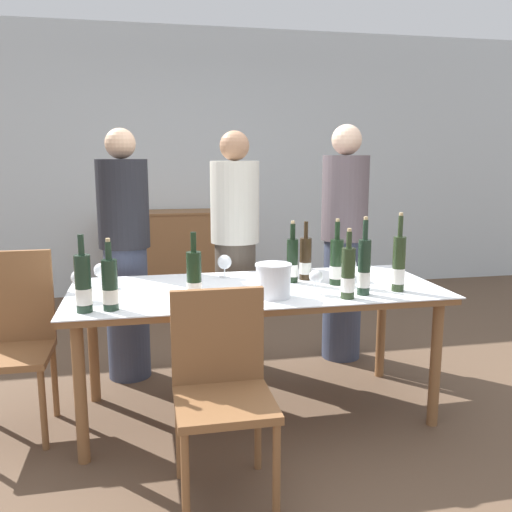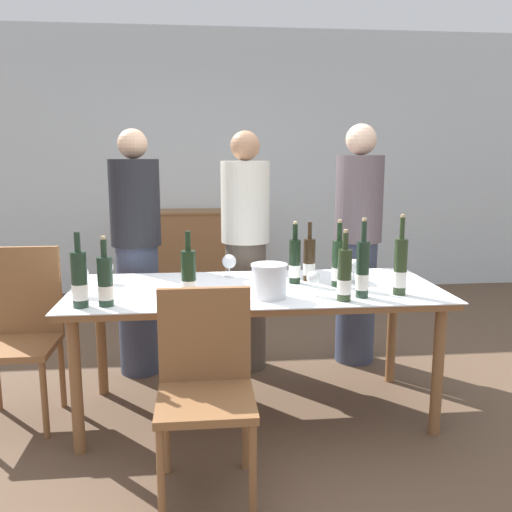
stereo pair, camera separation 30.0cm
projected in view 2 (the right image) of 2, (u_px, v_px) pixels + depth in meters
The scene contains 24 objects.
ground_plane at pixel (256, 412), 3.18m from camera, with size 12.00×12.00×0.00m, color brown.
back_wall at pixel (228, 163), 5.89m from camera, with size 8.00×0.10×2.80m.
sideboard_cabinet at pixel (192, 254), 5.74m from camera, with size 1.18×0.46×0.92m.
dining_table at pixel (256, 299), 3.05m from camera, with size 2.05×0.89×0.75m.
ice_bucket at pixel (269, 280), 2.81m from camera, with size 0.19×0.19×0.18m.
wine_bottle_0 at pixel (105, 282), 2.65m from camera, with size 0.08×0.08×0.35m.
wine_bottle_1 at pixel (309, 261), 3.19m from camera, with size 0.07×0.07×0.35m.
wine_bottle_2 at pixel (295, 262), 3.13m from camera, with size 0.07×0.07×0.36m.
wine_bottle_3 at pixel (80, 281), 2.62m from camera, with size 0.08×0.08×0.37m.
wine_bottle_4 at pixel (344, 276), 2.74m from camera, with size 0.07×0.07×0.37m.
wine_bottle_5 at pixel (339, 264), 3.04m from camera, with size 0.08×0.08×0.38m.
wine_bottle_6 at pixel (400, 268), 2.86m from camera, with size 0.07×0.07×0.43m.
wine_bottle_7 at pixel (363, 270), 2.80m from camera, with size 0.07×0.07×0.42m.
wine_bottle_8 at pixel (189, 277), 2.73m from camera, with size 0.08×0.08×0.36m.
wine_glass_0 at pixel (354, 267), 3.15m from camera, with size 0.08×0.08×0.14m.
wine_glass_1 at pixel (313, 279), 2.85m from camera, with size 0.07×0.07×0.13m.
wine_glass_2 at pixel (81, 275), 2.85m from camera, with size 0.09×0.09×0.16m.
wine_glass_3 at pixel (107, 268), 3.14m from camera, with size 0.08×0.08×0.13m.
wine_glass_4 at pixel (229, 262), 3.30m from camera, with size 0.09×0.09×0.14m.
chair_near_front at pixel (205, 377), 2.39m from camera, with size 0.42×0.42×0.89m.
chair_left_end at pixel (20, 324), 3.03m from camera, with size 0.42×0.42×0.97m.
person_host at pixel (137, 254), 3.63m from camera, with size 0.33×0.33×1.65m.
person_guest_left at pixel (246, 253), 3.72m from camera, with size 0.33×0.33×1.64m.
person_guest_right at pixel (358, 245), 3.84m from camera, with size 0.33×0.33×1.70m.
Camera 2 is at (-0.30, -2.94, 1.47)m, focal length 38.00 mm.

